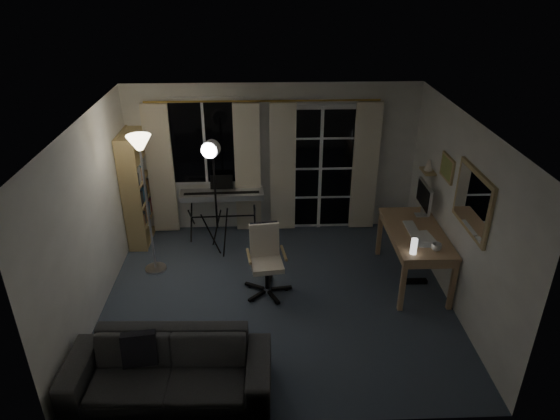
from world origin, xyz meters
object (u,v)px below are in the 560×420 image
at_px(office_chair, 265,253).
at_px(desk, 416,237).
at_px(studio_light, 212,163).
at_px(bookshelf, 135,191).
at_px(monitor, 424,197).
at_px(torchiere_lamp, 142,165).
at_px(keyboard_piano, 222,196).
at_px(mug, 437,246).
at_px(sofa, 167,361).

xyz_separation_m(office_chair, desk, (2.03, 0.13, 0.12)).
xyz_separation_m(studio_light, desk, (2.75, -0.79, -0.80)).
height_order(bookshelf, office_chair, bookshelf).
distance_m(studio_light, monitor, 3.00).
relative_size(torchiere_lamp, keyboard_piano, 1.54).
bearing_deg(torchiere_lamp, mug, -13.22).
xyz_separation_m(keyboard_piano, studio_light, (-0.06, -0.53, 0.76)).
xyz_separation_m(bookshelf, mug, (4.10, -1.77, -0.01)).
bearing_deg(desk, torchiere_lamp, 174.29).
xyz_separation_m(monitor, mug, (-0.10, -0.95, -0.23)).
bearing_deg(torchiere_lamp, desk, -5.89).
bearing_deg(sofa, torchiere_lamp, 105.92).
relative_size(bookshelf, mug, 14.13).
bearing_deg(torchiere_lamp, keyboard_piano, 45.72).
relative_size(bookshelf, monitor, 3.22).
xyz_separation_m(keyboard_piano, mug, (2.79, -1.82, 0.12)).
relative_size(studio_light, sofa, 0.88).
height_order(keyboard_piano, mug, keyboard_piano).
bearing_deg(mug, desk, 101.31).
bearing_deg(monitor, bookshelf, 169.13).
xyz_separation_m(studio_light, office_chair, (0.73, -0.92, -0.92)).
relative_size(office_chair, desk, 0.65).
height_order(office_chair, sofa, office_chair).
relative_size(office_chair, monitor, 1.70).
bearing_deg(monitor, desk, -113.39).
bearing_deg(studio_light, office_chair, -34.43).
height_order(studio_light, sofa, studio_light).
height_order(keyboard_piano, studio_light, studio_light).
xyz_separation_m(desk, mug, (0.10, -0.50, 0.16)).
xyz_separation_m(bookshelf, keyboard_piano, (1.31, 0.05, -0.13)).
bearing_deg(desk, studio_light, 164.15).
bearing_deg(torchiere_lamp, office_chair, -17.66).
relative_size(keyboard_piano, studio_light, 0.71).
bearing_deg(office_chair, studio_light, 120.27).
bearing_deg(desk, mug, -78.51).
bearing_deg(office_chair, sofa, -127.38).
bearing_deg(torchiere_lamp, studio_light, 25.83).
bearing_deg(bookshelf, desk, -17.13).
relative_size(bookshelf, studio_light, 0.97).
relative_size(torchiere_lamp, monitor, 3.65).
xyz_separation_m(bookshelf, sofa, (0.96, -3.19, -0.44)).
bearing_deg(bookshelf, monitor, -10.57).
bearing_deg(keyboard_piano, monitor, -18.89).
height_order(torchiere_lamp, studio_light, torchiere_lamp).
relative_size(studio_light, office_chair, 1.96).
distance_m(studio_light, desk, 2.97).
xyz_separation_m(keyboard_piano, sofa, (-0.35, -3.25, -0.31)).
relative_size(torchiere_lamp, office_chair, 2.15).
relative_size(studio_light, mug, 14.60).
height_order(torchiere_lamp, monitor, torchiere_lamp).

